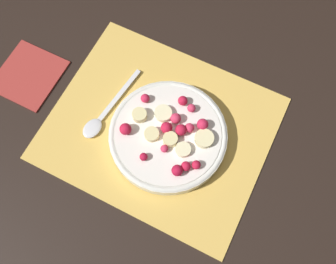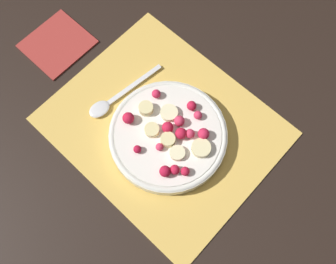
{
  "view_description": "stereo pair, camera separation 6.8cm",
  "coord_description": "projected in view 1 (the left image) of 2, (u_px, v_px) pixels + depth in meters",
  "views": [
    {
      "loc": [
        0.13,
        -0.23,
        0.67
      ],
      "look_at": [
        0.02,
        -0.01,
        0.04
      ],
      "focal_mm": 40.0,
      "sensor_mm": 36.0,
      "label": 1
    },
    {
      "loc": [
        0.19,
        -0.19,
        0.67
      ],
      "look_at": [
        0.02,
        -0.01,
        0.04
      ],
      "focal_mm": 40.0,
      "sensor_mm": 36.0,
      "label": 2
    }
  ],
  "objects": [
    {
      "name": "placemat",
      "position": [
        160.0,
        128.0,
        0.72
      ],
      "size": [
        0.41,
        0.34,
        0.01
      ],
      "color": "#E0B251",
      "rests_on": "ground_plane"
    },
    {
      "name": "spoon",
      "position": [
        101.0,
        118.0,
        0.72
      ],
      "size": [
        0.04,
        0.18,
        0.01
      ],
      "rotation": [
        0.0,
        0.0,
        4.58
      ],
      "color": "silver",
      "rests_on": "placemat"
    },
    {
      "name": "ground_plane",
      "position": [
        160.0,
        128.0,
        0.72
      ],
      "size": [
        3.0,
        3.0,
        0.0
      ],
      "primitive_type": "plane",
      "color": "black"
    },
    {
      "name": "napkin",
      "position": [
        28.0,
        75.0,
        0.76
      ],
      "size": [
        0.12,
        0.13,
        0.01
      ],
      "color": "#A3332D",
      "rests_on": "ground_plane"
    },
    {
      "name": "fruit_bowl",
      "position": [
        168.0,
        135.0,
        0.69
      ],
      "size": [
        0.22,
        0.22,
        0.05
      ],
      "color": "silver",
      "rests_on": "placemat"
    }
  ]
}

